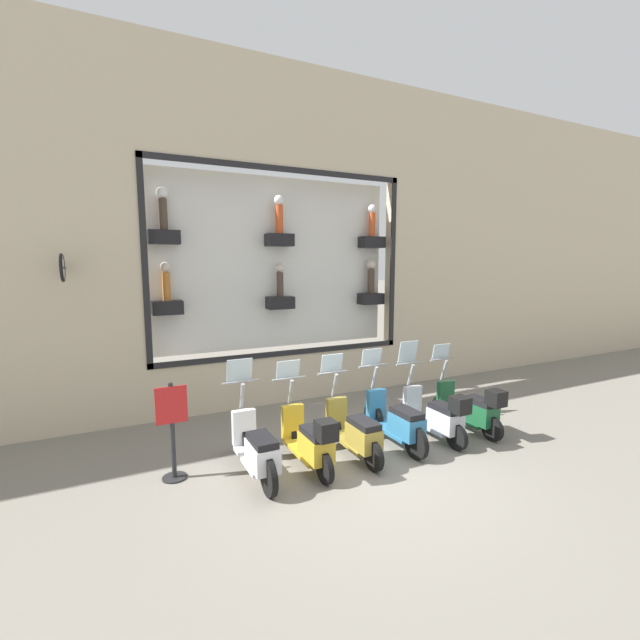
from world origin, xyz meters
TOP-DOWN VIEW (x-y plane):
  - ground_plane at (0.00, 0.00)m, footprint 120.00×120.00m
  - building_facade at (3.60, 0.00)m, footprint 1.17×36.00m
  - scooter_green_0 at (0.25, -2.52)m, footprint 1.79×0.61m
  - scooter_silver_1 at (0.25, -1.68)m, footprint 1.79×0.60m
  - scooter_teal_2 at (0.32, -0.83)m, footprint 1.81×0.60m
  - scooter_olive_3 at (0.31, 0.01)m, footprint 1.79×0.61m
  - scooter_yellow_4 at (0.25, 0.86)m, footprint 1.79×0.60m
  - scooter_white_5 at (0.32, 1.70)m, footprint 1.81×0.61m
  - shop_sign_post at (0.85, 2.81)m, footprint 0.36×0.45m

SIDE VIEW (x-z plane):
  - ground_plane at x=0.00m, z-range 0.00..0.00m
  - scooter_olive_3 at x=0.31m, z-range -0.37..1.21m
  - scooter_teal_2 at x=0.32m, z-range -0.35..1.24m
  - scooter_white_5 at x=0.32m, z-range -0.38..1.28m
  - scooter_green_0 at x=0.25m, z-range -0.32..1.23m
  - scooter_yellow_4 at x=0.25m, z-range -0.31..1.23m
  - scooter_silver_1 at x=0.25m, z-range -0.38..1.30m
  - shop_sign_post at x=0.85m, z-range 0.04..1.51m
  - building_facade at x=3.60m, z-range 0.05..7.48m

